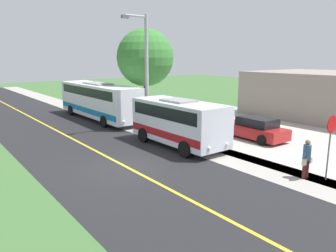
{
  "coord_description": "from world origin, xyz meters",
  "views": [
    {
      "loc": [
        7.56,
        13.17,
        5.3
      ],
      "look_at": [
        -3.5,
        -1.29,
        1.4
      ],
      "focal_mm": 34.65,
      "sensor_mm": 36.0,
      "label": 1
    }
  ],
  "objects_px": {
    "transit_bus_rear": "(98,99)",
    "tree_curbside": "(145,58)",
    "parked_car_near": "(255,129)",
    "pedestrian_with_bags": "(307,158)",
    "shuttle_bus_front": "(179,121)",
    "stop_sign": "(330,137)",
    "street_light_pole": "(145,70)"
  },
  "relations": [
    {
      "from": "transit_bus_rear",
      "to": "tree_curbside",
      "type": "bearing_deg",
      "value": 133.96
    },
    {
      "from": "parked_car_near",
      "to": "tree_curbside",
      "type": "height_order",
      "value": "tree_curbside"
    },
    {
      "from": "parked_car_near",
      "to": "pedestrian_with_bags",
      "type": "bearing_deg",
      "value": 55.88
    },
    {
      "from": "shuttle_bus_front",
      "to": "transit_bus_rear",
      "type": "xyz_separation_m",
      "value": [
        0.01,
        -10.89,
        0.16
      ]
    },
    {
      "from": "transit_bus_rear",
      "to": "pedestrian_with_bags",
      "type": "bearing_deg",
      "value": 93.35
    },
    {
      "from": "transit_bus_rear",
      "to": "stop_sign",
      "type": "distance_m",
      "value": 19.25
    },
    {
      "from": "stop_sign",
      "to": "street_light_pole",
      "type": "xyz_separation_m",
      "value": [
        1.22,
        -12.38,
        2.47
      ]
    },
    {
      "from": "shuttle_bus_front",
      "to": "parked_car_near",
      "type": "relative_size",
      "value": 1.5
    },
    {
      "from": "tree_curbside",
      "to": "shuttle_bus_front",
      "type": "bearing_deg",
      "value": 69.83
    },
    {
      "from": "street_light_pole",
      "to": "tree_curbside",
      "type": "relative_size",
      "value": 1.06
    },
    {
      "from": "pedestrian_with_bags",
      "to": "street_light_pole",
      "type": "xyz_separation_m",
      "value": [
        0.7,
        -11.7,
        3.48
      ]
    },
    {
      "from": "street_light_pole",
      "to": "tree_curbside",
      "type": "bearing_deg",
      "value": -123.64
    },
    {
      "from": "transit_bus_rear",
      "to": "parked_car_near",
      "type": "relative_size",
      "value": 2.46
    },
    {
      "from": "transit_bus_rear",
      "to": "stop_sign",
      "type": "xyz_separation_m",
      "value": [
        -1.6,
        19.18,
        0.25
      ]
    },
    {
      "from": "shuttle_bus_front",
      "to": "tree_curbside",
      "type": "distance_m",
      "value": 9.16
    },
    {
      "from": "shuttle_bus_front",
      "to": "pedestrian_with_bags",
      "type": "distance_m",
      "value": 7.71
    },
    {
      "from": "shuttle_bus_front",
      "to": "transit_bus_rear",
      "type": "bearing_deg",
      "value": -89.96
    },
    {
      "from": "stop_sign",
      "to": "parked_car_near",
      "type": "distance_m",
      "value": 7.52
    },
    {
      "from": "stop_sign",
      "to": "tree_curbside",
      "type": "height_order",
      "value": "tree_curbside"
    },
    {
      "from": "parked_car_near",
      "to": "tree_curbside",
      "type": "relative_size",
      "value": 0.59
    },
    {
      "from": "shuttle_bus_front",
      "to": "parked_car_near",
      "type": "height_order",
      "value": "shuttle_bus_front"
    },
    {
      "from": "pedestrian_with_bags",
      "to": "tree_curbside",
      "type": "relative_size",
      "value": 0.23
    },
    {
      "from": "street_light_pole",
      "to": "transit_bus_rear",
      "type": "bearing_deg",
      "value": -86.8
    },
    {
      "from": "transit_bus_rear",
      "to": "street_light_pole",
      "type": "distance_m",
      "value": 7.33
    },
    {
      "from": "shuttle_bus_front",
      "to": "transit_bus_rear",
      "type": "relative_size",
      "value": 0.61
    },
    {
      "from": "street_light_pole",
      "to": "parked_car_near",
      "type": "bearing_deg",
      "value": 128.73
    },
    {
      "from": "stop_sign",
      "to": "tree_curbside",
      "type": "relative_size",
      "value": 0.38
    },
    {
      "from": "stop_sign",
      "to": "tree_curbside",
      "type": "distance_m",
      "value": 16.55
    },
    {
      "from": "pedestrian_with_bags",
      "to": "street_light_pole",
      "type": "relative_size",
      "value": 0.22
    },
    {
      "from": "shuttle_bus_front",
      "to": "pedestrian_with_bags",
      "type": "relative_size",
      "value": 3.78
    },
    {
      "from": "stop_sign",
      "to": "tree_curbside",
      "type": "xyz_separation_m",
      "value": [
        -1.3,
        -16.18,
        3.25
      ]
    },
    {
      "from": "shuttle_bus_front",
      "to": "stop_sign",
      "type": "distance_m",
      "value": 8.46
    }
  ]
}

